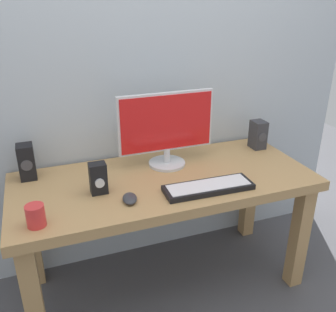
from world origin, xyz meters
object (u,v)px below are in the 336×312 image
at_px(monitor, 166,128).
at_px(audio_controller, 98,178).
at_px(mouse, 130,198).
at_px(speaker_left, 27,162).
at_px(keyboard_primary, 208,187).
at_px(speaker_right, 258,135).
at_px(coffee_mug, 36,216).
at_px(desk, 165,195).

relative_size(monitor, audio_controller, 3.48).
distance_m(mouse, speaker_left, 0.61).
xyz_separation_m(keyboard_primary, speaker_right, (0.52, 0.39, 0.07)).
height_order(mouse, speaker_right, speaker_right).
bearing_deg(mouse, audio_controller, 141.84).
bearing_deg(coffee_mug, audio_controller, 32.37).
bearing_deg(monitor, desk, -113.57).
distance_m(desk, audio_controller, 0.40).
height_order(monitor, speaker_left, monitor).
xyz_separation_m(desk, mouse, (-0.23, -0.18, 0.12)).
bearing_deg(coffee_mug, speaker_left, 92.58).
bearing_deg(audio_controller, speaker_left, 138.49).
bearing_deg(audio_controller, mouse, -48.27).
relative_size(monitor, speaker_right, 3.09).
bearing_deg(audio_controller, desk, 7.01).
bearing_deg(desk, monitor, 66.43).
bearing_deg(speaker_left, coffee_mug, -87.42).
relative_size(keyboard_primary, speaker_right, 2.59).
height_order(keyboard_primary, mouse, mouse).
relative_size(mouse, coffee_mug, 1.09).
height_order(desk, mouse, mouse).
relative_size(mouse, audio_controller, 0.68).
height_order(keyboard_primary, coffee_mug, coffee_mug).
xyz_separation_m(mouse, coffee_mug, (-0.42, -0.06, 0.03)).
xyz_separation_m(keyboard_primary, speaker_left, (-0.83, 0.44, 0.08)).
xyz_separation_m(speaker_right, audio_controller, (-1.04, -0.23, -0.01)).
relative_size(speaker_right, audio_controller, 1.12).
xyz_separation_m(keyboard_primary, coffee_mug, (-0.81, -0.03, 0.03)).
bearing_deg(keyboard_primary, speaker_right, 36.35).
bearing_deg(speaker_left, audio_controller, -41.51).
height_order(audio_controller, coffee_mug, audio_controller).
xyz_separation_m(speaker_right, coffee_mug, (-1.33, -0.42, -0.04)).
height_order(keyboard_primary, speaker_right, speaker_right).
relative_size(desk, speaker_right, 9.06).
xyz_separation_m(speaker_left, coffee_mug, (0.02, -0.47, -0.05)).
height_order(desk, speaker_right, speaker_right).
distance_m(monitor, speaker_left, 0.75).
bearing_deg(audio_controller, keyboard_primary, -17.29).
bearing_deg(mouse, monitor, 57.59).
relative_size(speaker_left, audio_controller, 1.21).
bearing_deg(mouse, desk, 46.98).
bearing_deg(speaker_left, monitor, -6.63).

